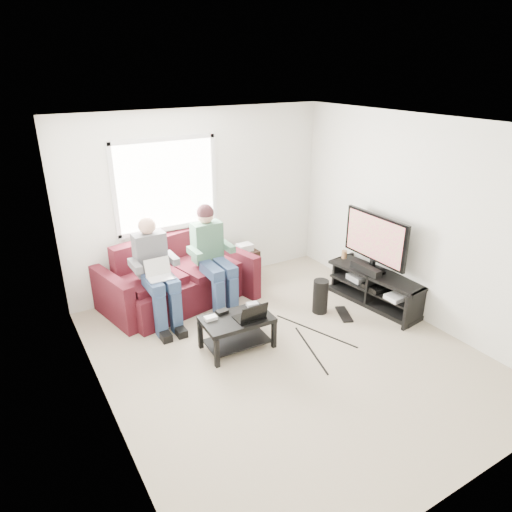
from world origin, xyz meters
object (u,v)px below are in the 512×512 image
object	(u,v)px
coffee_table	(237,326)
tv	(375,239)
tv_stand	(375,290)
subwoofer	(320,296)
end_table	(245,265)
sofa	(177,281)

from	to	relation	value
coffee_table	tv	world-z (taller)	tv
coffee_table	tv_stand	size ratio (longest dim) A/B	0.57
subwoofer	tv	bearing A→B (deg)	-7.22
subwoofer	end_table	distance (m)	1.42
sofa	coffee_table	size ratio (longest dim) A/B	2.56
tv_stand	end_table	size ratio (longest dim) A/B	2.40
sofa	tv_stand	xyz separation A→B (m)	(2.37, -1.46, -0.12)
tv_stand	subwoofer	bearing A→B (deg)	166.00
coffee_table	end_table	bearing A→B (deg)	57.47
sofa	subwoofer	bearing A→B (deg)	-38.85
tv_stand	end_table	distance (m)	1.98
tv_stand	subwoofer	world-z (taller)	tv_stand
sofa	coffee_table	distance (m)	1.44
sofa	end_table	size ratio (longest dim) A/B	3.47
coffee_table	tv	distance (m)	2.28
coffee_table	tv	xyz separation A→B (m)	(2.19, 0.07, 0.64)
end_table	coffee_table	bearing A→B (deg)	-122.53
sofa	tv	bearing A→B (deg)	-29.83
subwoofer	end_table	xyz separation A→B (m)	(-0.40, 1.36, 0.04)
tv_stand	tv	size ratio (longest dim) A/B	1.35
coffee_table	subwoofer	distance (m)	1.39
sofa	subwoofer	world-z (taller)	sofa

